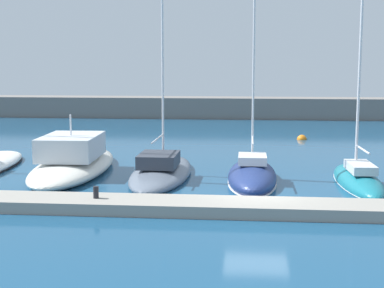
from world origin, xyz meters
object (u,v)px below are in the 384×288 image
Objects in this scene: motorboat_ivory_third at (74,161)px; sailboat_navy_fifth at (252,176)px; sailboat_teal_sixth at (358,180)px; dock_bollard at (96,192)px; mooring_buoy_orange at (302,140)px; sailboat_slate_fourth at (161,170)px.

sailboat_navy_fifth reaches higher than motorboat_ivory_third.
dock_bollard is at bearing 115.54° from sailboat_teal_sixth.
mooring_buoy_orange is at bearing -44.76° from motorboat_ivory_third.
sailboat_slate_fourth is 16.12m from mooring_buoy_orange.
dock_bollard is (-10.41, -5.40, 0.43)m from sailboat_teal_sixth.
motorboat_ivory_third is at bearing -132.36° from mooring_buoy_orange.
sailboat_navy_fifth is at bearing -103.56° from mooring_buoy_orange.
sailboat_teal_sixth is 11.74m from dock_bollard.
sailboat_slate_fourth is at bearing 76.83° from dock_bollard.
sailboat_navy_fifth is at bearing 86.71° from sailboat_teal_sixth.
sailboat_navy_fifth is 28.46× the size of dock_bollard.
dock_bollard is (-5.74, -5.52, 0.36)m from sailboat_navy_fifth.
sailboat_teal_sixth reaches higher than motorboat_ivory_third.
sailboat_slate_fourth is 27.97× the size of mooring_buoy_orange.
sailboat_slate_fourth is at bearing -100.08° from motorboat_ivory_third.
dock_bollard reaches higher than mooring_buoy_orange.
sailboat_navy_fifth is 15.29m from mooring_buoy_orange.
sailboat_teal_sixth is 27.95× the size of dock_bollard.
dock_bollard is at bearing 167.32° from sailboat_slate_fourth.
motorboat_ivory_third is 0.84× the size of sailboat_teal_sixth.
motorboat_ivory_third is 4.48m from sailboat_slate_fourth.
mooring_buoy_orange is at bearing -13.51° from sailboat_navy_fifth.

